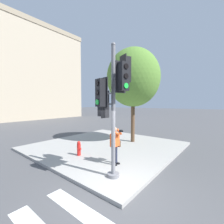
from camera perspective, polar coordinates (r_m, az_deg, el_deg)
ground_plane at (r=5.21m, az=2.31°, el=-28.54°), size 160.00×160.00×0.00m
sidewalk_corner at (r=9.73m, az=-2.12°, el=-12.74°), size 8.00×8.00×0.13m
traffic_signal_pole at (r=5.21m, az=0.44°, el=6.15°), size 1.32×1.35×4.71m
person_photographer at (r=6.56m, az=1.25°, el=-11.41°), size 0.58×0.54×1.61m
street_tree at (r=10.42m, az=8.07°, el=12.78°), size 3.55×3.55×6.31m
fire_hydrant at (r=7.94m, az=-12.50°, el=-13.37°), size 0.19×0.25×0.73m
building_right at (r=33.77m, az=-30.04°, el=12.19°), size 17.50×11.85×16.44m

